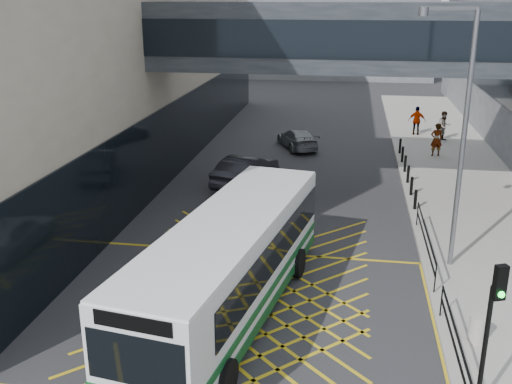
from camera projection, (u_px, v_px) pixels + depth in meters
The scene contains 16 objects.
ground at pixel (236, 312), 18.44m from camera, with size 120.00×120.00×0.00m, color #333335.
skybridge at pixel (350, 37), 26.87m from camera, with size 20.00×4.10×3.00m.
pavement at pixel (460, 181), 31.12m from camera, with size 6.00×54.00×0.16m, color #AAA49C.
box_junction at pixel (236, 312), 18.44m from camera, with size 12.00×9.00×0.01m.
bus at pixel (231, 264), 17.82m from camera, with size 4.38×11.52×3.15m.
car_white at pixel (183, 244), 21.79m from camera, with size 1.77×4.31×1.37m, color white.
car_dark at pixel (246, 170), 30.51m from camera, with size 1.93×4.94×1.55m, color black.
car_silver at pixel (298, 138), 37.85m from camera, with size 1.77×4.20×1.31m, color gray.
traffic_light at pixel (492, 318), 13.02m from camera, with size 0.31×0.45×3.77m.
street_lamp at pixel (459, 126), 19.78m from camera, with size 1.99×0.73×8.80m.
litter_bin at pixel (477, 329), 16.47m from camera, with size 0.46×0.46×0.79m, color #ADA89E.
kerb_railings at pixel (437, 275), 18.91m from camera, with size 0.05×12.54×1.00m.
bollards at pixel (407, 169), 31.37m from camera, with size 0.14×10.14×0.90m.
pedestrian_a at pixel (436, 140), 35.34m from camera, with size 0.78×0.56×1.95m, color gray.
pedestrian_b at pixel (444, 126), 39.04m from camera, with size 0.94×0.54×1.92m, color gray.
pedestrian_c at pixel (417, 121), 40.65m from camera, with size 1.14×0.55×1.93m, color gray.
Camera 1 is at (3.20, -16.03, 9.33)m, focal length 42.00 mm.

